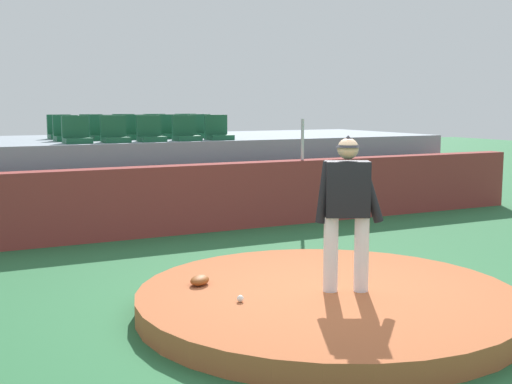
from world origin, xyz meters
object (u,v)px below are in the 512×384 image
stadium_chair_4 (218,132)px  stadium_chair_14 (187,129)px  stadium_chair_1 (115,134)px  stadium_chair_9 (201,130)px  stadium_chair_6 (103,132)px  stadium_chair_8 (171,131)px  baseball (240,299)px  stadium_chair_5 (67,133)px  stadium_chair_10 (60,131)px  stadium_chair_12 (125,130)px  stadium_chair_13 (156,130)px  stadium_chair_11 (92,131)px  stadium_chair_7 (136,132)px  stadium_chair_0 (76,135)px  stadium_chair_2 (150,133)px  stadium_chair_3 (186,133)px  pitcher (347,202)px  fielding_glove (200,280)px

stadium_chair_4 → stadium_chair_14: 1.79m
stadium_chair_1 → stadium_chair_9: bearing=-156.4°
stadium_chair_6 → stadium_chair_8: size_ratio=1.00×
stadium_chair_9 → baseball: bearing=70.9°
stadium_chair_4 → stadium_chair_5: size_ratio=1.00×
baseball → stadium_chair_10: stadium_chair_10 is taller
stadium_chair_12 → stadium_chair_13: 0.70m
stadium_chair_5 → stadium_chair_12: (1.42, 0.92, 0.00)m
stadium_chair_9 → stadium_chair_12: 1.68m
stadium_chair_11 → baseball: bearing=87.5°
baseball → stadium_chair_8: bearing=76.0°
stadium_chair_7 → stadium_chair_0: bearing=32.2°
stadium_chair_6 → stadium_chair_2: bearing=127.2°
stadium_chair_3 → stadium_chair_7: 1.18m
stadium_chair_3 → stadium_chair_5: same height
stadium_chair_3 → stadium_chair_10: bearing=-40.7°
stadium_chair_5 → stadium_chair_9: 2.84m
stadium_chair_6 → baseball: bearing=87.2°
stadium_chair_1 → stadium_chair_7: (0.69, 0.91, 0.00)m
baseball → stadium_chair_12: 8.28m
stadium_chair_1 → stadium_chair_2: 0.69m
pitcher → baseball: 1.57m
stadium_chair_8 → stadium_chair_14: 1.12m
fielding_glove → stadium_chair_7: (1.18, 6.35, 1.46)m
stadium_chair_14 → stadium_chair_11: bearing=-0.5°
stadium_chair_8 → stadium_chair_10: (-2.10, 0.88, 0.00)m
pitcher → stadium_chair_8: (0.56, 7.31, 0.51)m
stadium_chair_6 → stadium_chair_10: 1.11m
stadium_chair_9 → stadium_chair_11: 2.30m
baseball → stadium_chair_2: 6.50m
stadium_chair_5 → stadium_chair_9: same height
stadium_chair_3 → stadium_chair_9: same height
stadium_chair_0 → stadium_chair_3: same height
stadium_chair_8 → stadium_chair_10: bearing=-22.7°
stadium_chair_4 → stadium_chair_12: same height
baseball → stadium_chair_0: stadium_chair_0 is taller
baseball → stadium_chair_7: bearing=81.7°
stadium_chair_2 → stadium_chair_13: size_ratio=1.00×
baseball → stadium_chair_7: stadium_chair_7 is taller
stadium_chair_4 → stadium_chair_8: 1.14m
stadium_chair_6 → stadium_chair_9: bearing=-179.2°
pitcher → baseball: bearing=-160.8°
baseball → stadium_chair_7: 7.39m
stadium_chair_0 → stadium_chair_6: bearing=-129.0°
stadium_chair_1 → fielding_glove: bearing=84.9°
fielding_glove → stadium_chair_4: (2.60, 5.43, 1.46)m
stadium_chair_13 → stadium_chair_12: bearing=-2.4°
stadium_chair_11 → stadium_chair_0: bearing=68.3°
stadium_chair_13 → stadium_chair_14: size_ratio=1.00×
fielding_glove → stadium_chair_11: (0.48, 7.24, 1.46)m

